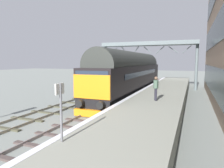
{
  "coord_description": "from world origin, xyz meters",
  "views": [
    {
      "loc": [
        6.1,
        -13.33,
        3.69
      ],
      "look_at": [
        0.2,
        1.57,
        1.89
      ],
      "focal_mm": 32.8,
      "sensor_mm": 36.0,
      "label": 1
    }
  ],
  "objects": [
    {
      "name": "ground_plane",
      "position": [
        0.0,
        0.0,
        0.0
      ],
      "size": [
        140.0,
        140.0,
        0.0
      ],
      "primitive_type": "plane",
      "color": "gray",
      "rests_on": "ground"
    },
    {
      "name": "track_main",
      "position": [
        0.0,
        0.0,
        0.05
      ],
      "size": [
        2.5,
        60.0,
        0.15
      ],
      "color": "slate",
      "rests_on": "ground"
    },
    {
      "name": "track_adjacent_west",
      "position": [
        -3.51,
        -0.0,
        0.06
      ],
      "size": [
        2.5,
        60.0,
        0.15
      ],
      "color": "gray",
      "rests_on": "ground"
    },
    {
      "name": "station_platform",
      "position": [
        3.6,
        0.0,
        0.5
      ],
      "size": [
        4.0,
        44.0,
        1.01
      ],
      "color": "gray",
      "rests_on": "ground"
    },
    {
      "name": "diesel_locomotive",
      "position": [
        0.0,
        7.59,
        2.48
      ],
      "size": [
        2.74,
        18.74,
        4.68
      ],
      "color": "black",
      "rests_on": "ground"
    },
    {
      "name": "platform_number_sign",
      "position": [
        2.1,
        -7.82,
        2.31
      ],
      "size": [
        0.1,
        0.44,
        1.96
      ],
      "color": "slate",
      "rests_on": "station_platform"
    },
    {
      "name": "waiting_passenger",
      "position": [
        3.8,
        0.59,
        1.99
      ],
      "size": [
        0.45,
        0.47,
        1.64
      ],
      "rotation": [
        0.0,
        0.0,
        2.01
      ],
      "color": "#26242F",
      "rests_on": "station_platform"
    },
    {
      "name": "overhead_footbridge",
      "position": [
        0.3,
        14.5,
        5.69
      ],
      "size": [
        12.81,
        2.0,
        6.27
      ],
      "color": "slate",
      "rests_on": "ground"
    }
  ]
}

